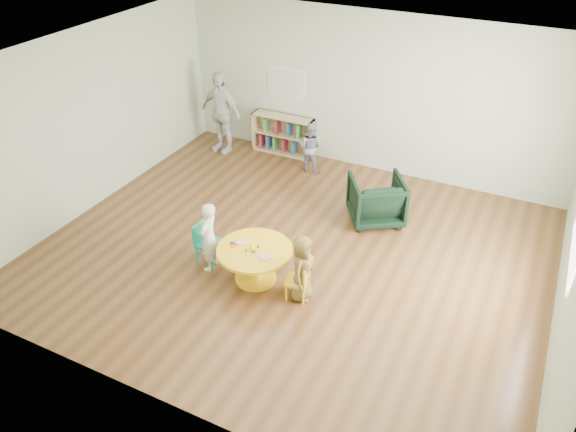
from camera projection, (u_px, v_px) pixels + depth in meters
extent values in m
plane|color=#53341A|center=(293.00, 252.00, 8.16)|extent=(7.00, 7.00, 0.00)
cube|color=white|center=(295.00, 65.00, 6.67)|extent=(7.00, 6.00, 0.10)
cube|color=#ABBBA0|center=(370.00, 93.00, 9.66)|extent=(7.00, 0.10, 2.80)
cube|color=#ABBBA0|center=(151.00, 303.00, 5.14)|extent=(7.00, 0.10, 2.80)
cube|color=#ABBBA0|center=(91.00, 120.00, 8.71)|extent=(0.10, 6.00, 2.80)
cylinder|color=yellow|center=(255.00, 266.00, 7.51)|extent=(0.18, 0.18, 0.46)
cylinder|color=yellow|center=(256.00, 278.00, 7.62)|extent=(0.56, 0.56, 0.04)
cylinder|color=yellow|center=(255.00, 250.00, 7.37)|extent=(1.01, 1.01, 0.04)
cylinder|color=pink|center=(242.00, 242.00, 7.48)|extent=(0.15, 0.15, 0.01)
cylinder|color=pink|center=(265.00, 256.00, 7.21)|extent=(0.17, 0.17, 0.01)
cylinder|color=yellow|center=(252.00, 248.00, 7.34)|extent=(0.11, 0.12, 0.04)
cylinder|color=#12691E|center=(246.00, 250.00, 7.30)|extent=(0.05, 0.05, 0.02)
cylinder|color=#12691E|center=(258.00, 246.00, 7.37)|extent=(0.05, 0.05, 0.02)
cube|color=red|center=(234.00, 244.00, 7.43)|extent=(0.07, 0.07, 0.02)
cube|color=#FF5F15|center=(232.00, 247.00, 7.39)|extent=(0.07, 0.07, 0.02)
cube|color=#1B2DCE|center=(232.00, 243.00, 7.46)|extent=(0.05, 0.05, 0.02)
cube|color=#12691E|center=(253.00, 251.00, 7.30)|extent=(0.06, 0.06, 0.02)
cube|color=#1B997C|center=(209.00, 244.00, 7.80)|extent=(0.34, 0.34, 0.04)
cube|color=#1B997C|center=(200.00, 231.00, 7.77)|extent=(0.05, 0.33, 0.28)
cylinder|color=#1B997C|center=(208.00, 246.00, 8.04)|extent=(0.04, 0.04, 0.28)
cylinder|color=#1B997C|center=(197.00, 255.00, 7.85)|extent=(0.04, 0.04, 0.28)
cylinder|color=#1B997C|center=(223.00, 251.00, 7.93)|extent=(0.04, 0.04, 0.28)
cylinder|color=#1B997C|center=(212.00, 261.00, 7.74)|extent=(0.04, 0.04, 0.28)
cube|color=yellow|center=(297.00, 281.00, 7.19)|extent=(0.33, 0.33, 0.04)
cube|color=yellow|center=(306.00, 274.00, 7.08)|extent=(0.08, 0.28, 0.24)
cylinder|color=yellow|center=(303.00, 296.00, 7.15)|extent=(0.03, 0.03, 0.24)
cylinder|color=yellow|center=(307.00, 285.00, 7.33)|extent=(0.03, 0.03, 0.24)
cylinder|color=yellow|center=(286.00, 293.00, 7.20)|extent=(0.03, 0.03, 0.24)
cylinder|color=yellow|center=(291.00, 282.00, 7.38)|extent=(0.03, 0.03, 0.24)
cube|color=tan|center=(256.00, 129.00, 10.90)|extent=(0.03, 0.30, 0.75)
cube|color=tan|center=(311.00, 140.00, 10.46)|extent=(0.03, 0.30, 0.75)
cube|color=tan|center=(283.00, 152.00, 10.88)|extent=(1.20, 0.30, 0.03)
cube|color=tan|center=(283.00, 117.00, 10.49)|extent=(1.20, 0.30, 0.03)
cube|color=tan|center=(283.00, 135.00, 10.68)|extent=(1.14, 0.28, 0.03)
cube|color=tan|center=(286.00, 132.00, 10.79)|extent=(1.20, 0.02, 0.75)
cube|color=#A92D40|center=(262.00, 140.00, 10.94)|extent=(0.04, 0.18, 0.26)
cube|color=#3065AB|center=(269.00, 141.00, 10.89)|extent=(0.04, 0.18, 0.26)
cube|color=#4DA759|center=(276.00, 143.00, 10.83)|extent=(0.04, 0.18, 0.26)
cube|color=#A92D40|center=(285.00, 145.00, 10.75)|extent=(0.04, 0.18, 0.26)
cube|color=#3065AB|center=(294.00, 147.00, 10.68)|extent=(0.04, 0.18, 0.26)
cube|color=#4DA759|center=(266.00, 124.00, 10.72)|extent=(0.04, 0.18, 0.26)
cube|color=#A92D40|center=(278.00, 127.00, 10.62)|extent=(0.04, 0.18, 0.26)
cube|color=#3065AB|center=(290.00, 129.00, 10.53)|extent=(0.04, 0.18, 0.26)
cube|color=#4DA759|center=(299.00, 131.00, 10.46)|extent=(0.04, 0.18, 0.26)
cube|color=white|center=(287.00, 83.00, 10.27)|extent=(0.74, 0.01, 0.54)
cube|color=#FF353E|center=(286.00, 83.00, 10.27)|extent=(0.70, 0.00, 0.50)
imported|color=black|center=(376.00, 200.00, 8.67)|extent=(1.09, 1.10, 0.73)
imported|color=silver|center=(209.00, 237.00, 7.58)|extent=(0.29, 0.40, 1.02)
imported|color=gold|center=(302.00, 268.00, 7.08)|extent=(0.35, 0.49, 0.93)
imported|color=#1B2445|center=(310.00, 147.00, 10.03)|extent=(0.46, 0.36, 0.92)
imported|color=silver|center=(221.00, 113.00, 10.55)|extent=(0.97, 0.53, 1.56)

